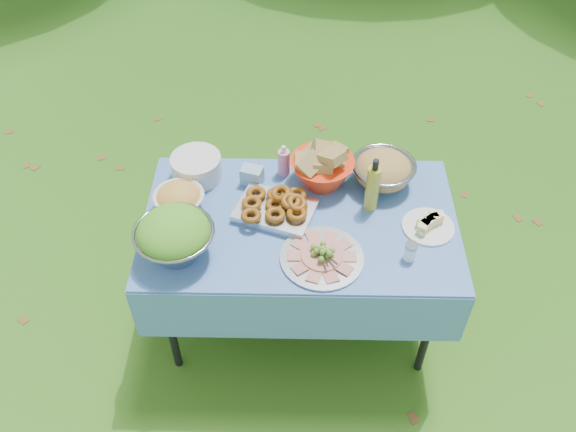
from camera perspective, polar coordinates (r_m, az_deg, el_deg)
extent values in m
plane|color=#0C3B0A|center=(3.43, 0.98, -9.15)|extent=(80.00, 80.00, 0.00)
cube|color=#84BDFF|center=(3.13, 1.06, -5.16)|extent=(1.46, 0.86, 0.76)
cylinder|color=silver|center=(3.05, -8.55, 4.56)|extent=(0.26, 0.26, 0.12)
cube|color=#80ABC6|center=(2.99, -3.38, 3.78)|extent=(0.12, 0.10, 0.09)
cylinder|color=pink|center=(3.01, -0.40, 5.26)|extent=(0.07, 0.07, 0.17)
cube|color=silver|center=(2.84, -1.21, 0.79)|extent=(0.42, 0.35, 0.08)
cylinder|color=#A2A5A9|center=(2.65, 3.21, -3.41)|extent=(0.45, 0.45, 0.08)
cylinder|color=#ACA427|center=(2.82, 7.95, 2.93)|extent=(0.07, 0.07, 0.29)
cylinder|color=silver|center=(2.85, 13.06, -0.61)|extent=(0.24, 0.24, 0.07)
cylinder|color=white|center=(2.70, 11.39, -3.27)|extent=(0.06, 0.06, 0.09)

